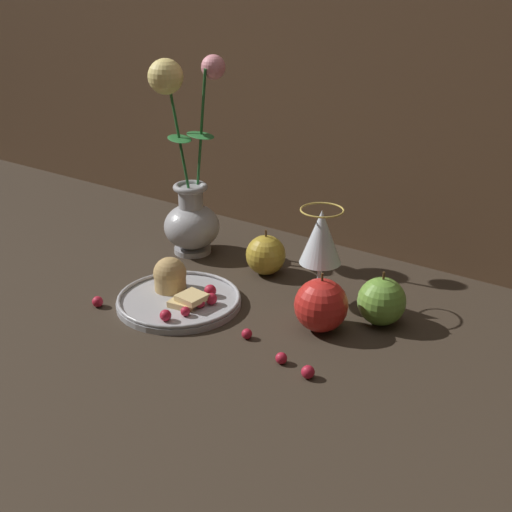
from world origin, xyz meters
TOP-DOWN VIEW (x-y plane):
  - ground_plane at (0.00, 0.00)m, footprint 2.40×2.40m
  - vase at (-0.20, 0.13)m, footprint 0.14×0.11m
  - plate_with_pastries at (-0.08, -0.05)m, footprint 0.20×0.20m
  - wine_glass at (0.10, 0.09)m, footprint 0.07×0.07m
  - apple_beside_vase at (0.15, 0.01)m, footprint 0.08×0.08m
  - apple_near_glass at (0.22, 0.08)m, footprint 0.08×0.08m
  - apple_at_table_edge at (-0.03, 0.13)m, footprint 0.07×0.07m
  - berry_near_plate at (-0.18, -0.14)m, footprint 0.02×0.02m
  - berry_front_center at (0.08, -0.08)m, footprint 0.02×0.02m
  - berry_by_glass_stem at (0.16, -0.11)m, footprint 0.02×0.02m
  - berry_under_candlestick at (0.21, -0.12)m, footprint 0.02×0.02m

SIDE VIEW (x-z plane):
  - ground_plane at x=0.00m, z-range 0.00..0.00m
  - berry_front_center at x=0.08m, z-range 0.00..0.02m
  - berry_by_glass_stem at x=0.16m, z-range 0.00..0.02m
  - berry_near_plate at x=-0.18m, z-range 0.00..0.02m
  - berry_under_candlestick at x=0.21m, z-range 0.00..0.02m
  - plate_with_pastries at x=-0.08m, z-range -0.02..0.05m
  - apple_at_table_edge at x=-0.03m, z-range -0.01..0.08m
  - apple_near_glass at x=0.22m, z-range -0.01..0.08m
  - apple_beside_vase at x=0.15m, z-range -0.01..0.09m
  - wine_glass at x=0.10m, z-range 0.03..0.19m
  - vase at x=-0.20m, z-range -0.06..0.31m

